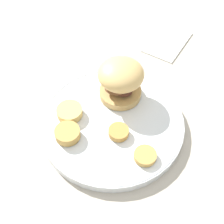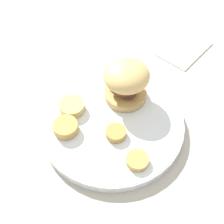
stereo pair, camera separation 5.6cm
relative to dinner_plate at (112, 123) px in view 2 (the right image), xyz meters
The scene contains 8 objects.
ground_plane 0.01m from the dinner_plate, ahead, with size 4.00×4.00×0.00m, color #B2A899.
dinner_plate is the anchor object (origin of this frame).
sandwich 0.08m from the dinner_plate, 94.40° to the right, with size 0.09×0.09×0.08m.
potato_round_0 0.04m from the dinner_plate, 121.22° to the left, with size 0.04×0.04×0.01m, color #BC8942.
potato_round_1 0.08m from the dinner_plate, ahead, with size 0.05×0.05×0.02m, color #DBB766.
potato_round_2 0.10m from the dinner_plate, 135.63° to the left, with size 0.04×0.04×0.01m, color tan.
potato_round_3 0.09m from the dinner_plate, 33.73° to the left, with size 0.05×0.05×0.02m, color tan.
napkin 0.27m from the dinner_plate, 108.64° to the right, with size 0.12×0.08×0.01m, color white.
Camera 2 is at (-0.11, 0.32, 0.49)m, focal length 50.00 mm.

